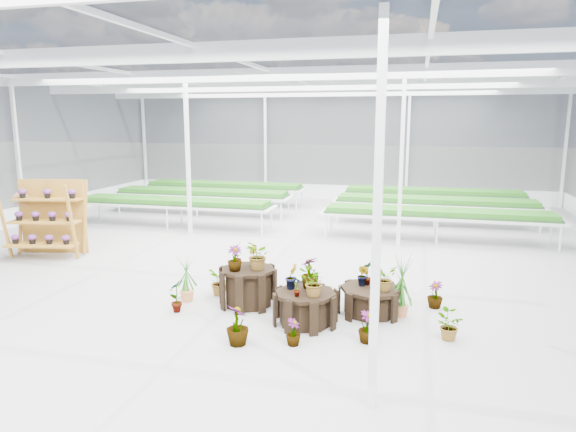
% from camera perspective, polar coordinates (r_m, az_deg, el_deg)
% --- Properties ---
extents(ground_plane, '(24.00, 24.00, 0.00)m').
position_cam_1_polar(ground_plane, '(10.73, -5.10, -7.48)').
color(ground_plane, gray).
rests_on(ground_plane, ground).
extents(greenhouse_shell, '(18.00, 24.00, 4.50)m').
position_cam_1_polar(greenhouse_shell, '(10.26, -5.31, 4.55)').
color(greenhouse_shell, white).
rests_on(greenhouse_shell, ground).
extents(steel_frame, '(18.00, 24.00, 4.50)m').
position_cam_1_polar(steel_frame, '(10.26, -5.31, 4.55)').
color(steel_frame, silver).
rests_on(steel_frame, ground).
extents(nursery_benches, '(16.00, 7.00, 0.84)m').
position_cam_1_polar(nursery_benches, '(17.41, 2.67, 0.99)').
color(nursery_benches, silver).
rests_on(nursery_benches, ground).
extents(plinth_tall, '(1.05, 1.05, 0.69)m').
position_cam_1_polar(plinth_tall, '(9.44, -4.46, -7.83)').
color(plinth_tall, black).
rests_on(plinth_tall, ground).
extents(plinth_mid, '(1.32, 1.32, 0.55)m').
position_cam_1_polar(plinth_mid, '(8.61, 1.96, -10.14)').
color(plinth_mid, black).
rests_on(plinth_mid, ground).
extents(plinth_low, '(1.22, 1.22, 0.48)m').
position_cam_1_polar(plinth_low, '(9.14, 9.13, -9.26)').
color(plinth_low, black).
rests_on(plinth_low, ground).
extents(shelf_rack, '(1.92, 1.26, 1.88)m').
position_cam_1_polar(shelf_rack, '(13.87, -25.35, -0.34)').
color(shelf_rack, '#986821').
rests_on(shelf_rack, ground).
extents(bird_table, '(0.53, 0.53, 1.70)m').
position_cam_1_polar(bird_table, '(14.73, -27.03, -0.23)').
color(bird_table, '#B07249').
rests_on(bird_table, ground).
extents(nursery_plants, '(5.09, 3.14, 1.29)m').
position_cam_1_polar(nursery_plants, '(8.98, 1.58, -7.50)').
color(nursery_plants, '#215E17').
rests_on(nursery_plants, ground).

